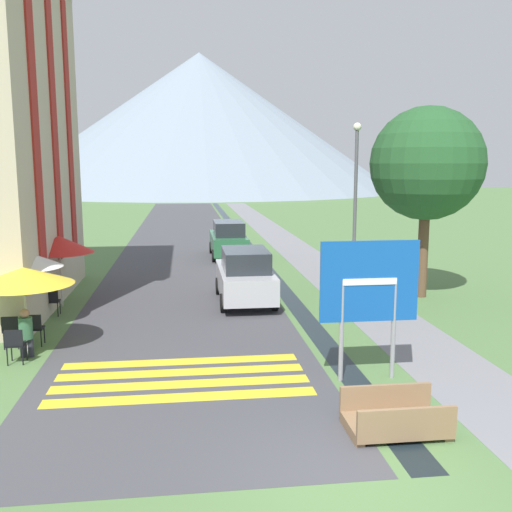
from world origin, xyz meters
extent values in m
plane|color=#517542|center=(0.00, 20.00, 0.00)|extent=(160.00, 160.00, 0.00)
cube|color=#424247|center=(-2.50, 30.00, 0.00)|extent=(6.40, 60.00, 0.01)
cube|color=slate|center=(3.60, 30.00, 0.00)|extent=(2.20, 60.00, 0.01)
cube|color=black|center=(1.20, 30.00, 0.00)|extent=(0.60, 60.00, 0.00)
cube|color=yellow|center=(-2.50, 3.39, 0.01)|extent=(5.44, 0.44, 0.01)
cube|color=yellow|center=(-2.50, 4.09, 0.01)|extent=(5.44, 0.44, 0.01)
cube|color=yellow|center=(-2.50, 4.79, 0.01)|extent=(5.44, 0.44, 0.01)
cube|color=yellow|center=(-2.50, 5.49, 0.01)|extent=(5.44, 0.44, 0.01)
cone|color=gray|center=(0.62, 95.57, 11.82)|extent=(68.38, 68.38, 23.63)
cube|color=maroon|center=(-6.48, 9.55, 5.92)|extent=(0.06, 0.70, 8.89)
cube|color=maroon|center=(-6.48, 12.00, 5.92)|extent=(0.06, 0.70, 8.89)
cube|color=maroon|center=(-6.48, 14.45, 5.92)|extent=(0.06, 0.70, 8.89)
cylinder|color=gray|center=(0.90, 3.92, 1.11)|extent=(0.10, 0.10, 2.21)
cylinder|color=gray|center=(2.05, 3.92, 1.11)|extent=(0.10, 0.10, 2.21)
cube|color=#1451AD|center=(1.48, 3.90, 2.16)|extent=(2.13, 0.05, 1.73)
cube|color=white|center=(1.48, 3.87, 2.16)|extent=(1.17, 0.02, 0.14)
cube|color=#846647|center=(1.20, 1.48, 0.14)|extent=(1.70, 1.10, 0.12)
cube|color=#846647|center=(1.20, 0.97, 0.43)|extent=(1.70, 0.08, 0.45)
cube|color=#846647|center=(1.20, 1.99, 0.43)|extent=(1.70, 0.08, 0.45)
cube|color=#846647|center=(0.43, 1.48, 0.04)|extent=(0.16, 0.99, 0.08)
cube|color=#846647|center=(1.97, 1.48, 0.04)|extent=(0.16, 0.99, 0.08)
cube|color=#B2B2B7|center=(-0.40, 11.20, 0.72)|extent=(1.71, 4.10, 0.84)
cube|color=#23282D|center=(-0.40, 11.00, 1.48)|extent=(1.46, 2.26, 0.68)
cylinder|color=black|center=(-1.22, 12.48, 0.30)|extent=(0.18, 0.60, 0.60)
cylinder|color=black|center=(0.42, 12.48, 0.30)|extent=(0.18, 0.60, 0.60)
cylinder|color=black|center=(-1.22, 9.93, 0.30)|extent=(0.18, 0.60, 0.60)
cylinder|color=black|center=(0.42, 9.93, 0.30)|extent=(0.18, 0.60, 0.60)
cube|color=#28663D|center=(-0.23, 20.62, 0.72)|extent=(1.67, 4.41, 0.84)
cube|color=#23282D|center=(-0.23, 20.40, 1.48)|extent=(1.42, 2.43, 0.68)
cylinder|color=black|center=(-1.02, 21.99, 0.30)|extent=(0.18, 0.60, 0.60)
cylinder|color=black|center=(0.56, 21.99, 0.30)|extent=(0.18, 0.60, 0.60)
cylinder|color=black|center=(-1.02, 19.25, 0.30)|extent=(0.18, 0.60, 0.60)
cylinder|color=black|center=(0.56, 19.25, 0.30)|extent=(0.18, 0.60, 0.60)
cube|color=black|center=(-6.43, 10.19, 0.45)|extent=(0.40, 0.40, 0.04)
cube|color=black|center=(-6.43, 10.01, 0.65)|extent=(0.40, 0.04, 0.40)
cylinder|color=black|center=(-6.60, 10.36, 0.23)|extent=(0.03, 0.03, 0.45)
cylinder|color=black|center=(-6.26, 10.36, 0.23)|extent=(0.03, 0.03, 0.45)
cylinder|color=black|center=(-6.60, 10.02, 0.23)|extent=(0.03, 0.03, 0.45)
cylinder|color=black|center=(-6.26, 10.02, 0.23)|extent=(0.03, 0.03, 0.45)
cube|color=black|center=(-6.22, 7.23, 0.45)|extent=(0.40, 0.40, 0.04)
cube|color=black|center=(-6.22, 7.05, 0.65)|extent=(0.40, 0.04, 0.40)
cylinder|color=black|center=(-6.39, 7.40, 0.23)|extent=(0.03, 0.03, 0.45)
cylinder|color=black|center=(-6.05, 7.40, 0.23)|extent=(0.03, 0.03, 0.45)
cylinder|color=black|center=(-6.39, 7.06, 0.23)|extent=(0.03, 0.03, 0.45)
cylinder|color=black|center=(-6.05, 7.06, 0.23)|extent=(0.03, 0.03, 0.45)
cube|color=black|center=(-6.32, 5.90, 0.45)|extent=(0.40, 0.40, 0.04)
cube|color=black|center=(-6.32, 5.72, 0.65)|extent=(0.40, 0.04, 0.40)
cylinder|color=black|center=(-6.49, 6.07, 0.23)|extent=(0.03, 0.03, 0.45)
cylinder|color=black|center=(-6.15, 6.07, 0.23)|extent=(0.03, 0.03, 0.45)
cylinder|color=black|center=(-6.49, 5.73, 0.23)|extent=(0.03, 0.03, 0.45)
cylinder|color=black|center=(-6.15, 5.73, 0.23)|extent=(0.03, 0.03, 0.45)
cube|color=black|center=(-6.75, 7.11, 0.45)|extent=(0.40, 0.40, 0.04)
cube|color=black|center=(-6.75, 6.93, 0.65)|extent=(0.40, 0.04, 0.40)
cylinder|color=black|center=(-6.92, 7.28, 0.23)|extent=(0.03, 0.03, 0.45)
cylinder|color=black|center=(-6.58, 7.28, 0.23)|extent=(0.03, 0.03, 0.45)
cylinder|color=black|center=(-6.92, 6.94, 0.23)|extent=(0.03, 0.03, 0.45)
cylinder|color=black|center=(-6.58, 6.94, 0.23)|extent=(0.03, 0.03, 0.45)
cylinder|color=#B7B2A8|center=(-6.31, 6.79, 1.00)|extent=(0.06, 0.06, 2.00)
cone|color=yellow|center=(-6.31, 6.79, 1.90)|extent=(2.41, 2.41, 0.44)
cylinder|color=#B7B2A8|center=(-6.80, 9.01, 1.03)|extent=(0.06, 0.06, 2.05)
cone|color=silver|center=(-6.80, 9.01, 1.95)|extent=(1.96, 1.96, 0.45)
cylinder|color=#B7B2A8|center=(-6.40, 11.34, 1.08)|extent=(0.06, 0.06, 2.15)
cone|color=red|center=(-6.40, 11.34, 2.05)|extent=(2.20, 2.20, 0.55)
cylinder|color=#282833|center=(-6.29, 6.32, 0.23)|extent=(0.14, 0.14, 0.46)
cylinder|color=#282833|center=(-6.11, 6.32, 0.23)|extent=(0.14, 0.14, 0.46)
cylinder|color=#386B47|center=(-6.20, 6.32, 0.72)|extent=(0.32, 0.32, 0.52)
sphere|color=#9E755B|center=(-6.20, 6.32, 1.08)|extent=(0.22, 0.22, 0.22)
cylinder|color=#282833|center=(-6.97, 8.09, 0.43)|extent=(0.14, 0.14, 0.86)
cylinder|color=#282833|center=(-6.79, 8.09, 0.43)|extent=(0.14, 0.14, 0.86)
cylinder|color=#4C4C56|center=(-6.88, 8.09, 1.19)|extent=(0.32, 0.32, 0.65)
sphere|color=#9E755B|center=(-6.88, 8.09, 1.61)|extent=(0.22, 0.22, 0.22)
cylinder|color=#515156|center=(3.51, 11.73, 2.87)|extent=(0.12, 0.12, 5.73)
sphere|color=silver|center=(3.51, 11.73, 5.85)|extent=(0.28, 0.28, 0.28)
cylinder|color=brown|center=(5.82, 11.21, 1.49)|extent=(0.36, 0.36, 2.99)
sphere|color=#235128|center=(5.82, 11.21, 4.62)|extent=(3.85, 3.85, 3.85)
camera|label=1|loc=(-2.36, -7.46, 4.61)|focal=40.00mm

